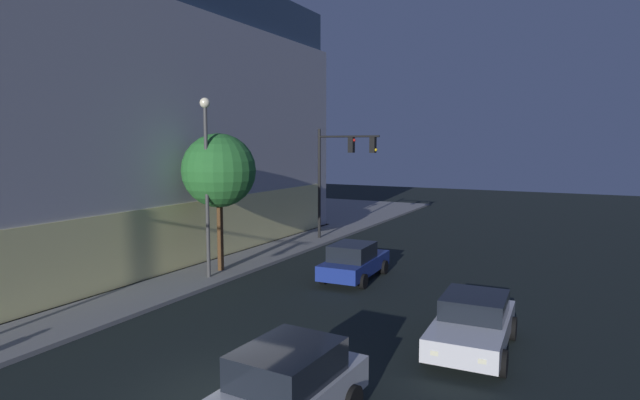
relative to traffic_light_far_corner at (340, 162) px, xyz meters
name	(u,v)px	position (x,y,z in m)	size (l,w,h in m)	color
ground_plane	(222,400)	(-18.88, -5.91, -4.83)	(120.00, 120.00, 0.00)	black
traffic_light_far_corner	(340,162)	(0.00, 0.00, 0.00)	(0.38, 4.04, 6.70)	black
street_lamp_sidewalk	(206,165)	(-10.61, 1.31, 0.18)	(0.44, 0.44, 7.72)	#424242
sidewalk_tree	(219,171)	(-9.38, 1.63, -0.12)	(3.34, 3.34, 6.26)	#54371E
car_silver	(281,392)	(-19.41, -7.85, -3.95)	(4.70, 2.29, 1.76)	#B7BABF
car_white	(473,323)	(-13.16, -10.45, -4.03)	(4.55, 2.32, 1.56)	silver
car_blue	(354,261)	(-7.55, -4.26, -4.03)	(4.48, 2.15, 1.63)	navy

